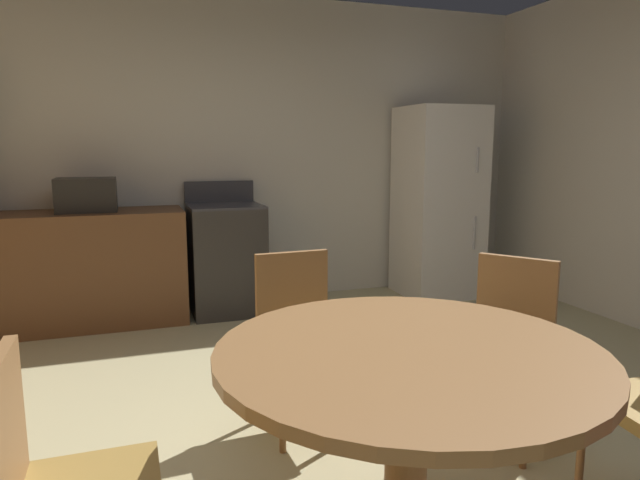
{
  "coord_description": "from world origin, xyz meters",
  "views": [
    {
      "loc": [
        -1.01,
        -2.2,
        1.39
      ],
      "look_at": [
        0.14,
        1.19,
        0.8
      ],
      "focal_mm": 31.62,
      "sensor_mm": 36.0,
      "label": 1
    }
  ],
  "objects_px": {
    "dining_table": "(408,393)",
    "chair_northeast": "(507,337)",
    "oven_range": "(226,258)",
    "refrigerator": "(438,202)",
    "chair_north": "(300,328)",
    "microwave": "(87,195)"
  },
  "relations": [
    {
      "from": "refrigerator",
      "to": "dining_table",
      "type": "xyz_separation_m",
      "value": [
        -1.93,
        -3.1,
        -0.27
      ]
    },
    {
      "from": "refrigerator",
      "to": "chair_north",
      "type": "relative_size",
      "value": 2.02
    },
    {
      "from": "oven_range",
      "to": "dining_table",
      "type": "xyz_separation_m",
      "value": [
        0.07,
        -3.15,
        0.14
      ]
    },
    {
      "from": "dining_table",
      "to": "chair_northeast",
      "type": "xyz_separation_m",
      "value": [
        0.85,
        0.61,
        -0.11
      ]
    },
    {
      "from": "oven_range",
      "to": "refrigerator",
      "type": "height_order",
      "value": "refrigerator"
    },
    {
      "from": "dining_table",
      "to": "chair_northeast",
      "type": "distance_m",
      "value": 1.05
    },
    {
      "from": "microwave",
      "to": "chair_northeast",
      "type": "xyz_separation_m",
      "value": [
        1.98,
        -2.54,
        -0.53
      ]
    },
    {
      "from": "oven_range",
      "to": "chair_north",
      "type": "xyz_separation_m",
      "value": [
        0.02,
        -2.11,
        0.03
      ]
    },
    {
      "from": "microwave",
      "to": "chair_northeast",
      "type": "bearing_deg",
      "value": -52.0
    },
    {
      "from": "refrigerator",
      "to": "chair_north",
      "type": "height_order",
      "value": "refrigerator"
    },
    {
      "from": "refrigerator",
      "to": "chair_northeast",
      "type": "height_order",
      "value": "refrigerator"
    },
    {
      "from": "oven_range",
      "to": "dining_table",
      "type": "height_order",
      "value": "oven_range"
    },
    {
      "from": "dining_table",
      "to": "microwave",
      "type": "bearing_deg",
      "value": 109.78
    },
    {
      "from": "oven_range",
      "to": "chair_northeast",
      "type": "relative_size",
      "value": 1.26
    },
    {
      "from": "oven_range",
      "to": "chair_northeast",
      "type": "bearing_deg",
      "value": -70.12
    },
    {
      "from": "chair_northeast",
      "to": "chair_north",
      "type": "relative_size",
      "value": 1.0
    },
    {
      "from": "refrigerator",
      "to": "chair_northeast",
      "type": "relative_size",
      "value": 2.02
    },
    {
      "from": "refrigerator",
      "to": "chair_northeast",
      "type": "bearing_deg",
      "value": -113.43
    },
    {
      "from": "dining_table",
      "to": "chair_northeast",
      "type": "height_order",
      "value": "chair_northeast"
    },
    {
      "from": "refrigerator",
      "to": "microwave",
      "type": "distance_m",
      "value": 3.06
    },
    {
      "from": "oven_range",
      "to": "dining_table",
      "type": "bearing_deg",
      "value": -88.75
    },
    {
      "from": "microwave",
      "to": "dining_table",
      "type": "height_order",
      "value": "microwave"
    }
  ]
}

